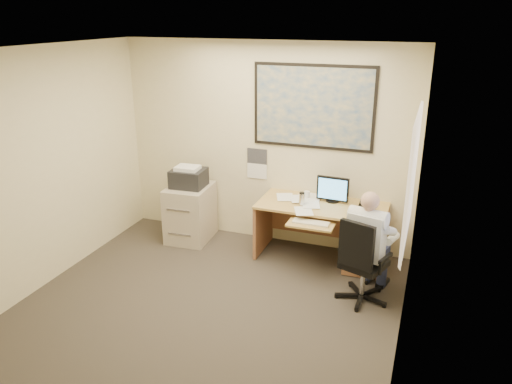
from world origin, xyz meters
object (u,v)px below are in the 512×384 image
(desk, at_px, (348,231))
(person, at_px, (366,247))
(filing_cabinet, at_px, (190,208))
(office_chair, at_px, (364,278))

(desk, bearing_deg, person, -67.74)
(filing_cabinet, relative_size, office_chair, 1.08)
(filing_cabinet, xyz_separation_m, office_chair, (2.53, -0.82, -0.17))
(office_chair, distance_m, person, 0.35)
(desk, relative_size, filing_cabinet, 1.50)
(desk, relative_size, person, 1.27)
(desk, xyz_separation_m, office_chair, (0.34, -0.86, -0.15))
(desk, xyz_separation_m, filing_cabinet, (-2.19, -0.04, 0.02))
(person, bearing_deg, office_chair, -65.16)
(desk, relative_size, office_chair, 1.61)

